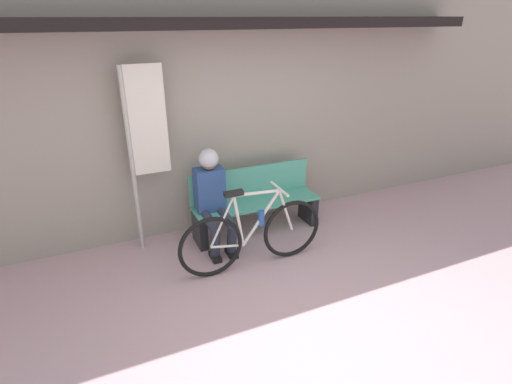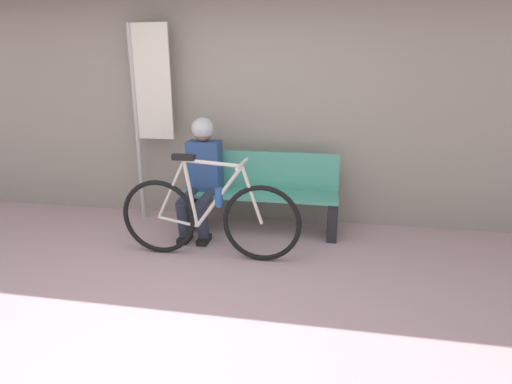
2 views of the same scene
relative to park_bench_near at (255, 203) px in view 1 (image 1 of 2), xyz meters
The scene contains 6 objects.
ground_plane 1.94m from the park_bench_near, 99.84° to the right, with size 24.00×24.00×0.00m, color #C69EA3.
storefront_wall 1.38m from the park_bench_near, 127.36° to the left, with size 12.00×0.56×3.20m.
park_bench_near is the anchor object (origin of this frame).
bicycle 0.80m from the park_bench_near, 115.38° to the right, with size 1.66×0.40×0.95m.
person_seated 0.67m from the park_bench_near, 169.01° to the right, with size 0.34×0.64×1.19m.
banner_pole 1.61m from the park_bench_near, behind, with size 0.45×0.05×2.12m.
Camera 1 is at (-1.52, -2.32, 2.58)m, focal length 28.00 mm.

